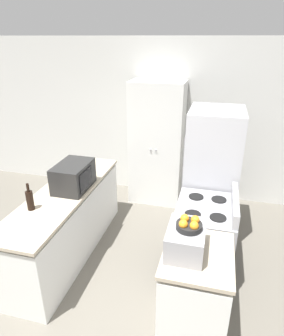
{
  "coord_description": "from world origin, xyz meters",
  "views": [
    {
      "loc": [
        0.88,
        -1.64,
        2.58
      ],
      "look_at": [
        0.0,
        1.74,
        1.05
      ],
      "focal_mm": 32.0,
      "sensor_mm": 36.0,
      "label": 1
    }
  ],
  "objects_px": {
    "microwave": "(74,176)",
    "fruit_bowl": "(189,224)",
    "pantry_cabinet": "(157,144)",
    "toaster_oven": "(186,240)",
    "stove": "(203,240)",
    "refrigerator": "(211,176)",
    "wine_bottle": "(30,200)"
  },
  "relations": [
    {
      "from": "pantry_cabinet",
      "to": "microwave",
      "type": "bearing_deg",
      "value": -113.87
    },
    {
      "from": "microwave",
      "to": "wine_bottle",
      "type": "bearing_deg",
      "value": -111.78
    },
    {
      "from": "wine_bottle",
      "to": "pantry_cabinet",
      "type": "bearing_deg",
      "value": 66.68
    },
    {
      "from": "wine_bottle",
      "to": "fruit_bowl",
      "type": "relative_size",
      "value": 1.4
    },
    {
      "from": "refrigerator",
      "to": "stove",
      "type": "bearing_deg",
      "value": -90.87
    },
    {
      "from": "stove",
      "to": "fruit_bowl",
      "type": "height_order",
      "value": "fruit_bowl"
    },
    {
      "from": "stove",
      "to": "toaster_oven",
      "type": "height_order",
      "value": "toaster_oven"
    },
    {
      "from": "pantry_cabinet",
      "to": "fruit_bowl",
      "type": "xyz_separation_m",
      "value": [
        0.78,
        -2.4,
        0.17
      ]
    },
    {
      "from": "refrigerator",
      "to": "wine_bottle",
      "type": "distance_m",
      "value": 2.27
    },
    {
      "from": "fruit_bowl",
      "to": "microwave",
      "type": "bearing_deg",
      "value": 150.43
    },
    {
      "from": "microwave",
      "to": "wine_bottle",
      "type": "xyz_separation_m",
      "value": [
        -0.23,
        -0.57,
        -0.04
      ]
    },
    {
      "from": "microwave",
      "to": "toaster_oven",
      "type": "distance_m",
      "value": 1.68
    },
    {
      "from": "microwave",
      "to": "fruit_bowl",
      "type": "relative_size",
      "value": 2.46
    },
    {
      "from": "refrigerator",
      "to": "toaster_oven",
      "type": "relative_size",
      "value": 4.17
    },
    {
      "from": "pantry_cabinet",
      "to": "toaster_oven",
      "type": "relative_size",
      "value": 4.65
    },
    {
      "from": "pantry_cabinet",
      "to": "wine_bottle",
      "type": "xyz_separation_m",
      "value": [
        -0.92,
        -2.13,
        0.01
      ]
    },
    {
      "from": "stove",
      "to": "fruit_bowl",
      "type": "relative_size",
      "value": 4.81
    },
    {
      "from": "stove",
      "to": "toaster_oven",
      "type": "relative_size",
      "value": 2.45
    },
    {
      "from": "pantry_cabinet",
      "to": "wine_bottle",
      "type": "height_order",
      "value": "pantry_cabinet"
    },
    {
      "from": "pantry_cabinet",
      "to": "toaster_oven",
      "type": "distance_m",
      "value": 2.52
    },
    {
      "from": "stove",
      "to": "refrigerator",
      "type": "xyz_separation_m",
      "value": [
        0.01,
        0.82,
        0.44
      ]
    },
    {
      "from": "stove",
      "to": "refrigerator",
      "type": "bearing_deg",
      "value": 89.13
    },
    {
      "from": "stove",
      "to": "wine_bottle",
      "type": "height_order",
      "value": "wine_bottle"
    },
    {
      "from": "microwave",
      "to": "wine_bottle",
      "type": "relative_size",
      "value": 1.75
    },
    {
      "from": "fruit_bowl",
      "to": "stove",
      "type": "bearing_deg",
      "value": 81.57
    },
    {
      "from": "stove",
      "to": "wine_bottle",
      "type": "bearing_deg",
      "value": -164.01
    },
    {
      "from": "wine_bottle",
      "to": "toaster_oven",
      "type": "xyz_separation_m",
      "value": [
        1.68,
        -0.27,
        0.0
      ]
    },
    {
      "from": "stove",
      "to": "fruit_bowl",
      "type": "xyz_separation_m",
      "value": [
        -0.12,
        -0.79,
        0.71
      ]
    },
    {
      "from": "stove",
      "to": "fruit_bowl",
      "type": "bearing_deg",
      "value": -98.43
    },
    {
      "from": "microwave",
      "to": "stove",
      "type": "bearing_deg",
      "value": -1.72
    },
    {
      "from": "refrigerator",
      "to": "microwave",
      "type": "distance_m",
      "value": 1.78
    },
    {
      "from": "toaster_oven",
      "to": "stove",
      "type": "bearing_deg",
      "value": 80.25
    }
  ]
}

